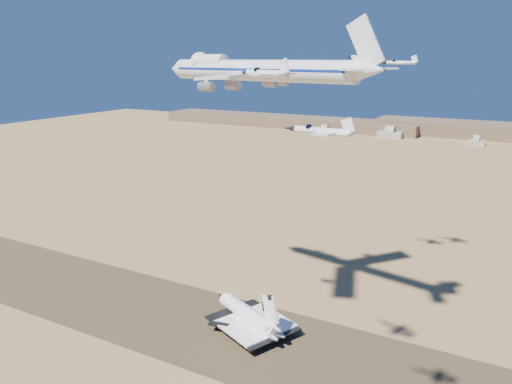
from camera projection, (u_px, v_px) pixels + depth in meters
The scene contains 13 objects.
ground at pixel (221, 331), 181.77m from camera, with size 1200.00×1200.00×0.00m, color #A47B48.
runway at pixel (221, 331), 181.77m from camera, with size 600.00×50.00×0.06m, color brown.
ridgeline at pixel (504, 134), 596.49m from camera, with size 960.00×90.00×18.00m.
hangars at pixel (385, 134), 615.56m from camera, with size 200.50×29.50×30.00m.
shuttle at pixel (249, 316), 182.38m from camera, with size 38.42×32.65×18.71m.
carrier_747 at pixel (251, 70), 165.78m from camera, with size 87.65×66.44×21.76m.
crew_a at pixel (248, 342), 173.04m from camera, with size 0.61×0.40×1.66m, color orange.
crew_b at pixel (265, 340), 174.55m from camera, with size 0.85×0.49×1.75m, color orange.
crew_c at pixel (251, 347), 170.32m from camera, with size 1.10×0.56×1.88m, color orange.
chase_jet_a at pixel (266, 73), 110.78m from camera, with size 16.01×9.46×4.11m.
chase_jet_b at pixel (321, 131), 91.11m from camera, with size 14.19×7.62×3.53m.
chase_jet_c at pixel (365, 57), 194.69m from camera, with size 14.84×7.99×3.69m.
chase_jet_d at pixel (401, 63), 199.28m from camera, with size 15.16×8.32×3.78m.
Camera 1 is at (88.85, -136.30, 96.50)m, focal length 35.00 mm.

